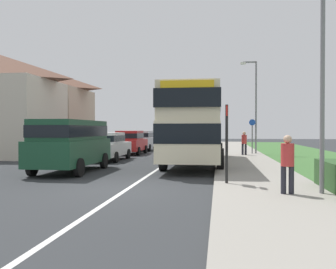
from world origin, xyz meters
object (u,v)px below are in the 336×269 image
at_px(parked_car_red, 130,141).
at_px(pedestrian_at_stop, 287,161).
at_px(double_decker_bus, 196,123).
at_px(parked_car_silver, 142,140).
at_px(bus_stop_sign, 227,138).
at_px(pedestrian_walking_away, 244,142).
at_px(cycle_route_sign, 252,135).
at_px(parked_van_dark_green, 71,141).
at_px(street_lamp_mid, 254,101).
at_px(parked_car_white, 107,145).
at_px(street_lamp_near, 319,17).

height_order(parked_car_red, pedestrian_at_stop, parked_car_red).
relative_size(double_decker_bus, parked_car_silver, 2.78).
distance_m(parked_car_silver, bus_stop_sign, 20.08).
relative_size(pedestrian_walking_away, cycle_route_sign, 0.66).
height_order(parked_van_dark_green, parked_car_silver, parked_van_dark_green).
relative_size(parked_van_dark_green, bus_stop_sign, 1.92).
xyz_separation_m(double_decker_bus, parked_car_silver, (-5.28, 11.60, -1.23)).
bearing_deg(parked_van_dark_green, bus_stop_sign, -26.48).
distance_m(parked_car_red, pedestrian_walking_away, 8.13).
bearing_deg(street_lamp_mid, parked_van_dark_green, -126.99).
bearing_deg(parked_car_silver, parked_van_dark_green, -89.20).
bearing_deg(bus_stop_sign, parked_car_red, 114.74).
distance_m(parked_car_silver, cycle_route_sign, 9.78).
relative_size(parked_car_red, street_lamp_mid, 0.61).
bearing_deg(parked_car_white, street_lamp_near, -49.21).
bearing_deg(street_lamp_mid, parked_car_silver, 155.18).
relative_size(double_decker_bus, street_lamp_mid, 1.66).
bearing_deg(street_lamp_mid, street_lamp_near, -89.49).
xyz_separation_m(parked_van_dark_green, pedestrian_walking_away, (7.91, 9.91, -0.33)).
bearing_deg(pedestrian_walking_away, double_decker_bus, -116.10).
xyz_separation_m(parked_car_white, parked_car_silver, (0.01, 9.93, 0.02)).
bearing_deg(bus_stop_sign, parked_van_dark_green, 153.52).
xyz_separation_m(double_decker_bus, parked_car_white, (-5.28, 1.68, -1.24)).
distance_m(parked_car_white, pedestrian_walking_away, 9.13).
relative_size(parked_car_silver, pedestrian_at_stop, 2.36).
bearing_deg(street_lamp_near, parked_van_dark_green, 151.76).
distance_m(parked_car_white, parked_car_silver, 9.93).
height_order(double_decker_bus, parked_car_red, double_decker_bus).
height_order(parked_car_white, street_lamp_mid, street_lamp_mid).
distance_m(parked_car_white, bus_stop_sign, 11.24).
height_order(double_decker_bus, cycle_route_sign, double_decker_bus).
distance_m(parked_car_white, street_lamp_near, 14.44).
height_order(parked_car_red, bus_stop_sign, bus_stop_sign).
distance_m(parked_van_dark_green, parked_car_red, 11.13).
bearing_deg(parked_car_white, street_lamp_mid, 32.96).
distance_m(parked_car_white, parked_car_red, 5.35).
distance_m(double_decker_bus, parked_car_white, 5.68).
bearing_deg(street_lamp_near, street_lamp_mid, 90.51).
xyz_separation_m(pedestrian_at_stop, street_lamp_near, (0.83, 0.22, 3.83)).
bearing_deg(street_lamp_near, pedestrian_at_stop, -165.44).
bearing_deg(double_decker_bus, street_lamp_near, -66.76).
bearing_deg(parked_car_red, street_lamp_mid, 2.86).
height_order(parked_van_dark_green, cycle_route_sign, cycle_route_sign).
height_order(parked_van_dark_green, pedestrian_walking_away, parked_van_dark_green).
bearing_deg(street_lamp_mid, bus_stop_sign, -98.58).
bearing_deg(double_decker_bus, pedestrian_at_stop, -71.87).
height_order(pedestrian_at_stop, cycle_route_sign, cycle_route_sign).
distance_m(double_decker_bus, pedestrian_at_stop, 9.61).
xyz_separation_m(double_decker_bus, parked_car_red, (-5.19, 7.03, -1.21)).
xyz_separation_m(parked_van_dark_green, street_lamp_near, (8.86, -4.76, 3.49)).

